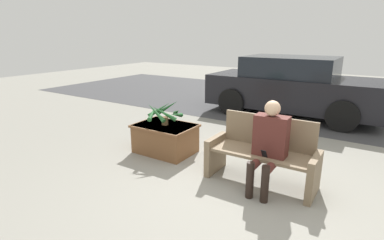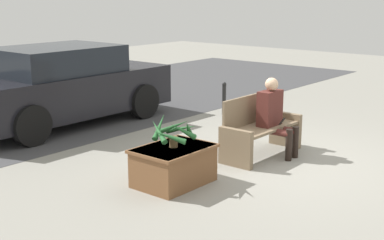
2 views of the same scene
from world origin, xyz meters
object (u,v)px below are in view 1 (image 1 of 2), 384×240
Objects in this scene: person_seated at (269,142)px; parked_car at (292,86)px; bench at (262,154)px; potted_plant at (165,113)px; planter_box at (165,137)px.

parked_car is at bearing 101.09° from person_seated.
bench is 1.24× the size of person_seated.
potted_plant reaches higher than bench.
potted_plant reaches higher than planter_box.
potted_plant is (-2.01, 0.33, 0.05)m from person_seated.
potted_plant is at bearing -106.44° from parked_car.
potted_plant is (-0.00, 0.00, 0.47)m from planter_box.
person_seated reaches higher than potted_plant.
bench is 4.19m from parked_car.
parked_car is at bearing 73.56° from potted_plant.
planter_box is 4.16m from parked_car.
person_seated is at bearing -9.42° from planter_box.
bench is 1.89m from planter_box.
person_seated reaches higher than planter_box.
potted_plant is 4.14m from parked_car.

